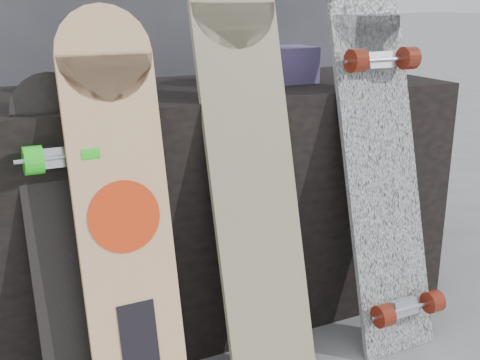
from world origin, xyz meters
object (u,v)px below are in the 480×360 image
longboard_celtic (251,160)px  longboard_cascadia (382,157)px  vendor_table (211,202)px  longboard_geisha (123,210)px  skateboard_dark (70,250)px

longboard_celtic → longboard_cascadia: longboard_celtic is taller
vendor_table → longboard_geisha: (-0.41, -0.40, 0.17)m
longboard_geisha → longboard_celtic: size_ratio=0.89×
vendor_table → longboard_cascadia: (0.42, -0.38, 0.20)m
vendor_table → skateboard_dark: size_ratio=1.77×
longboard_geisha → longboard_cascadia: 0.83m
longboard_geisha → skateboard_dark: bearing=161.2°
longboard_geisha → longboard_cascadia: bearing=1.2°
vendor_table → longboard_geisha: size_ratio=1.49×
longboard_cascadia → skateboard_dark: bearing=178.4°
longboard_celtic → longboard_cascadia: size_ratio=1.03×
skateboard_dark → longboard_geisha: bearing=-18.8°
longboard_cascadia → longboard_geisha: bearing=-178.8°
longboard_celtic → longboard_cascadia: (0.44, -0.04, -0.03)m
longboard_celtic → skateboard_dark: longboard_celtic is taller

